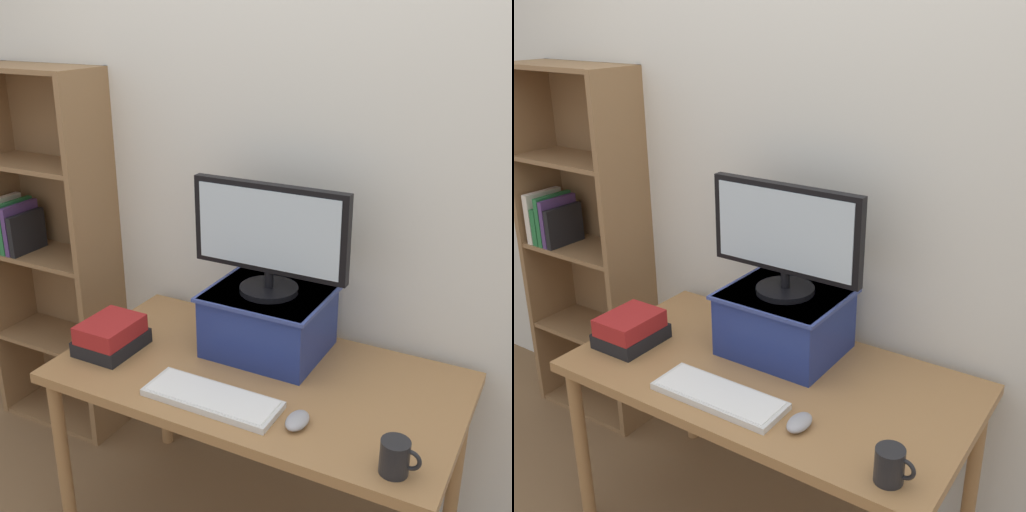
{
  "view_description": "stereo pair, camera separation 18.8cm",
  "coord_description": "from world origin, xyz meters",
  "views": [
    {
      "loc": [
        0.88,
        -1.67,
        1.88
      ],
      "look_at": [
        -0.04,
        0.06,
        1.11
      ],
      "focal_mm": 45.0,
      "sensor_mm": 36.0,
      "label": 1
    },
    {
      "loc": [
        1.04,
        -1.58,
        1.88
      ],
      "look_at": [
        -0.04,
        0.06,
        1.11
      ],
      "focal_mm": 45.0,
      "sensor_mm": 36.0,
      "label": 2
    }
  ],
  "objects": [
    {
      "name": "riser_box",
      "position": [
        -0.04,
        0.16,
        0.84
      ],
      "size": [
        0.42,
        0.36,
        0.23
      ],
      "color": "navy",
      "rests_on": "desk"
    },
    {
      "name": "keyboard",
      "position": [
        -0.05,
        -0.22,
        0.73
      ],
      "size": [
        0.44,
        0.16,
        0.02
      ],
      "color": "silver",
      "rests_on": "desk"
    },
    {
      "name": "back_wall",
      "position": [
        0.0,
        0.45,
        1.3
      ],
      "size": [
        7.0,
        0.08,
        2.6
      ],
      "color": "silver",
      "rests_on": "ground_plane"
    },
    {
      "name": "desk",
      "position": [
        0.0,
        0.0,
        0.64
      ],
      "size": [
        1.38,
        0.73,
        0.72
      ],
      "color": "#9E7042",
      "rests_on": "ground_plane"
    },
    {
      "name": "computer_mouse",
      "position": [
        0.24,
        -0.2,
        0.73
      ],
      "size": [
        0.06,
        0.1,
        0.04
      ],
      "color": "#99999E",
      "rests_on": "desk"
    },
    {
      "name": "book_stack",
      "position": [
        -0.54,
        -0.11,
        0.77
      ],
      "size": [
        0.19,
        0.23,
        0.12
      ],
      "color": "black",
      "rests_on": "desk"
    },
    {
      "name": "bookshelf_unit",
      "position": [
        -1.21,
        0.29,
        0.84
      ],
      "size": [
        0.6,
        0.28,
        1.66
      ],
      "color": "olive",
      "rests_on": "ground_plane"
    },
    {
      "name": "computer_monitor",
      "position": [
        -0.04,
        0.16,
        1.16
      ],
      "size": [
        0.57,
        0.21,
        0.39
      ],
      "color": "black",
      "rests_on": "riser_box"
    },
    {
      "name": "coffee_mug",
      "position": [
        0.55,
        -0.27,
        0.77
      ],
      "size": [
        0.11,
        0.08,
        0.1
      ],
      "color": "black",
      "rests_on": "desk"
    }
  ]
}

